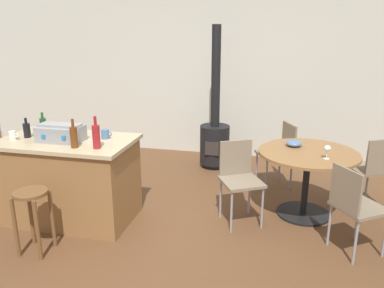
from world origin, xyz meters
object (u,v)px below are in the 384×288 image
(bottle_2, at_px, (43,125))
(bottle_3, at_px, (96,136))
(cup_0, at_px, (105,134))
(serving_bowl, at_px, (294,143))
(folding_chair_far, at_px, (372,167))
(toolbox, at_px, (61,133))
(bottle_0, at_px, (74,137))
(cup_1, at_px, (13,136))
(bottle_1, at_px, (27,130))
(dining_table, at_px, (307,167))
(folding_chair_near, at_px, (354,204))
(wine_glass, at_px, (327,149))
(wooden_stool, at_px, (32,209))
(wood_stove, at_px, (215,135))
(kitchen_island, at_px, (70,179))
(folding_chair_right, at_px, (239,175))
(folding_chair_left, at_px, (280,150))

(bottle_2, relative_size, bottle_3, 0.74)
(cup_0, height_order, serving_bowl, cup_0)
(folding_chair_far, xyz_separation_m, toolbox, (-3.23, -1.01, 0.46))
(bottle_0, bearing_deg, cup_1, 172.75)
(toolbox, bearing_deg, bottle_3, -17.05)
(bottle_1, relative_size, bottle_2, 0.90)
(cup_0, bearing_deg, toolbox, -154.52)
(dining_table, bearing_deg, folding_chair_near, -61.29)
(cup_0, bearing_deg, wine_glass, 8.27)
(wooden_stool, relative_size, wood_stove, 0.29)
(folding_chair_near, distance_m, toolbox, 2.93)
(folding_chair_far, bearing_deg, bottle_2, -167.64)
(cup_0, distance_m, wine_glass, 2.30)
(kitchen_island, xyz_separation_m, bottle_0, (0.24, -0.23, 0.56))
(wood_stove, bearing_deg, bottle_3, -109.57)
(folding_chair_right, distance_m, toolbox, 1.91)
(bottle_1, bearing_deg, cup_1, -126.67)
(wooden_stool, distance_m, bottle_0, 0.77)
(folding_chair_left, xyz_separation_m, cup_1, (-2.73, -1.58, 0.45))
(wooden_stool, height_order, dining_table, dining_table)
(dining_table, xyz_separation_m, folding_chair_near, (0.38, -0.70, -0.07))
(folding_chair_far, distance_m, toolbox, 3.42)
(wooden_stool, relative_size, folding_chair_far, 0.69)
(bottle_3, bearing_deg, toolbox, 162.95)
(kitchen_island, bearing_deg, bottle_1, -177.77)
(bottle_0, bearing_deg, wooden_stool, -115.28)
(bottle_3, bearing_deg, cup_1, 175.94)
(wood_stove, bearing_deg, folding_chair_far, -27.68)
(dining_table, xyz_separation_m, bottle_0, (-2.26, -0.90, 0.44))
(wooden_stool, xyz_separation_m, bottle_2, (-0.39, 0.86, 0.56))
(folding_chair_left, relative_size, bottle_3, 2.65)
(folding_chair_far, xyz_separation_m, wine_glass, (-0.55, -0.49, 0.32))
(folding_chair_far, height_order, wood_stove, wood_stove)
(bottle_0, xyz_separation_m, wine_glass, (2.42, 0.69, -0.16))
(folding_chair_left, xyz_separation_m, folding_chair_right, (-0.41, -1.08, 0.03))
(cup_0, bearing_deg, cup_1, -163.83)
(wine_glass, distance_m, serving_bowl, 0.49)
(toolbox, height_order, bottle_3, bottle_3)
(wood_stove, bearing_deg, bottle_1, -130.02)
(bottle_1, distance_m, bottle_3, 0.92)
(wooden_stool, height_order, folding_chair_right, folding_chair_right)
(folding_chair_left, xyz_separation_m, bottle_3, (-1.74, -1.65, 0.53))
(folding_chair_far, height_order, folding_chair_right, folding_chair_far)
(folding_chair_left, bearing_deg, wine_glass, -64.72)
(folding_chair_far, relative_size, folding_chair_right, 1.01)
(wooden_stool, height_order, cup_1, cup_1)
(folding_chair_left, bearing_deg, bottle_0, -139.45)
(bottle_1, bearing_deg, dining_table, 13.02)
(kitchen_island, relative_size, bottle_1, 6.62)
(folding_chair_far, xyz_separation_m, bottle_0, (-2.98, -1.18, 0.49))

